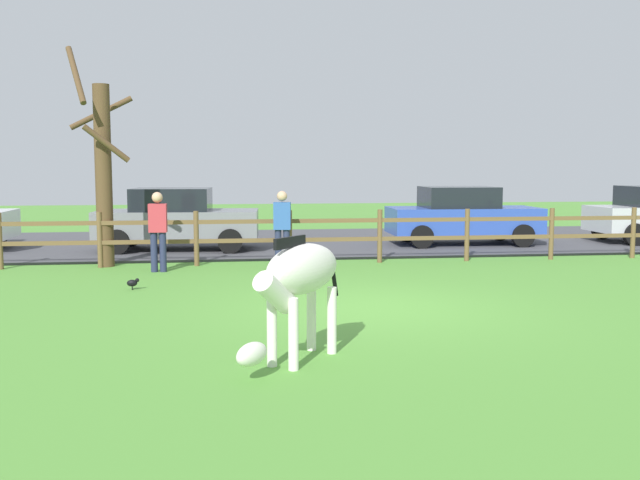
{
  "coord_description": "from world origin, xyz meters",
  "views": [
    {
      "loc": [
        -2.21,
        -10.53,
        2.17
      ],
      "look_at": [
        -0.73,
        0.67,
        0.99
      ],
      "focal_mm": 39.83,
      "sensor_mm": 36.0,
      "label": 1
    }
  ],
  "objects_px": {
    "parked_car_blue": "(462,215)",
    "zebra": "(299,279)",
    "visitor_right_of_tree": "(158,228)",
    "crow_on_grass": "(133,283)",
    "bare_tree": "(102,168)",
    "parked_car_grey": "(177,219)",
    "visitor_left_of_tree": "(282,225)"
  },
  "relations": [
    {
      "from": "parked_car_blue",
      "to": "zebra",
      "type": "bearing_deg",
      "value": -117.2
    },
    {
      "from": "parked_car_blue",
      "to": "visitor_right_of_tree",
      "type": "bearing_deg",
      "value": -154.22
    },
    {
      "from": "crow_on_grass",
      "to": "parked_car_blue",
      "type": "distance_m",
      "value": 9.9
    },
    {
      "from": "bare_tree",
      "to": "zebra",
      "type": "bearing_deg",
      "value": -67.02
    },
    {
      "from": "crow_on_grass",
      "to": "parked_car_grey",
      "type": "height_order",
      "value": "parked_car_grey"
    },
    {
      "from": "parked_car_grey",
      "to": "visitor_left_of_tree",
      "type": "xyz_separation_m",
      "value": [
        2.42,
        -3.18,
        0.06
      ]
    },
    {
      "from": "zebra",
      "to": "visitor_right_of_tree",
      "type": "xyz_separation_m",
      "value": [
        -2.17,
        7.05,
        -0.02
      ]
    },
    {
      "from": "visitor_right_of_tree",
      "to": "visitor_left_of_tree",
      "type": "bearing_deg",
      "value": 5.97
    },
    {
      "from": "visitor_left_of_tree",
      "to": "parked_car_grey",
      "type": "bearing_deg",
      "value": 127.31
    },
    {
      "from": "crow_on_grass",
      "to": "visitor_left_of_tree",
      "type": "xyz_separation_m",
      "value": [
        2.82,
        2.38,
        0.78
      ]
    },
    {
      "from": "parked_car_blue",
      "to": "parked_car_grey",
      "type": "bearing_deg",
      "value": -177.9
    },
    {
      "from": "zebra",
      "to": "visitor_right_of_tree",
      "type": "relative_size",
      "value": 0.98
    },
    {
      "from": "visitor_right_of_tree",
      "to": "parked_car_grey",
      "type": "bearing_deg",
      "value": 87.6
    },
    {
      "from": "crow_on_grass",
      "to": "visitor_left_of_tree",
      "type": "distance_m",
      "value": 3.78
    },
    {
      "from": "crow_on_grass",
      "to": "visitor_left_of_tree",
      "type": "height_order",
      "value": "visitor_left_of_tree"
    },
    {
      "from": "bare_tree",
      "to": "parked_car_blue",
      "type": "height_order",
      "value": "bare_tree"
    },
    {
      "from": "visitor_right_of_tree",
      "to": "parked_car_blue",
      "type": "bearing_deg",
      "value": 25.78
    },
    {
      "from": "parked_car_blue",
      "to": "visitor_left_of_tree",
      "type": "distance_m",
      "value": 6.2
    },
    {
      "from": "visitor_left_of_tree",
      "to": "bare_tree",
      "type": "bearing_deg",
      "value": 169.7
    },
    {
      "from": "visitor_left_of_tree",
      "to": "visitor_right_of_tree",
      "type": "xyz_separation_m",
      "value": [
        -2.57,
        -0.27,
        0.0
      ]
    },
    {
      "from": "zebra",
      "to": "parked_car_blue",
      "type": "xyz_separation_m",
      "value": [
        5.54,
        10.78,
        -0.08
      ]
    },
    {
      "from": "zebra",
      "to": "crow_on_grass",
      "type": "distance_m",
      "value": 5.56
    },
    {
      "from": "zebra",
      "to": "parked_car_grey",
      "type": "xyz_separation_m",
      "value": [
        -2.03,
        10.5,
        -0.08
      ]
    },
    {
      "from": "bare_tree",
      "to": "visitor_left_of_tree",
      "type": "distance_m",
      "value": 4.04
    },
    {
      "from": "parked_car_grey",
      "to": "visitor_left_of_tree",
      "type": "relative_size",
      "value": 2.5
    },
    {
      "from": "zebra",
      "to": "crow_on_grass",
      "type": "height_order",
      "value": "zebra"
    },
    {
      "from": "bare_tree",
      "to": "crow_on_grass",
      "type": "xyz_separation_m",
      "value": [
        0.97,
        -3.07,
        -1.99
      ]
    },
    {
      "from": "bare_tree",
      "to": "zebra",
      "type": "relative_size",
      "value": 2.93
    },
    {
      "from": "visitor_left_of_tree",
      "to": "visitor_right_of_tree",
      "type": "bearing_deg",
      "value": -174.03
    },
    {
      "from": "parked_car_blue",
      "to": "visitor_left_of_tree",
      "type": "height_order",
      "value": "visitor_left_of_tree"
    },
    {
      "from": "visitor_right_of_tree",
      "to": "zebra",
      "type": "bearing_deg",
      "value": -72.89
    },
    {
      "from": "parked_car_grey",
      "to": "visitor_left_of_tree",
      "type": "distance_m",
      "value": 4.0
    }
  ]
}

